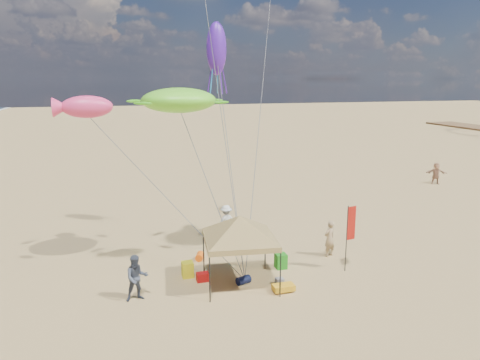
{
  "coord_description": "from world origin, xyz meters",
  "views": [
    {
      "loc": [
        -5.9,
        -17.38,
        8.69
      ],
      "look_at": [
        0.0,
        3.0,
        4.0
      ],
      "focal_mm": 34.29,
      "sensor_mm": 36.0,
      "label": 1
    }
  ],
  "objects_px": {
    "person_near_a": "(329,239)",
    "person_near_b": "(137,278)",
    "chair_yellow": "(188,269)",
    "feather_flag": "(350,227)",
    "beach_cart": "(284,287)",
    "canopy_tent": "(240,218)",
    "person_far_c": "(436,173)",
    "cooler_red": "(203,277)",
    "cooler_blue": "(268,247)",
    "person_near_c": "(226,221)",
    "chair_green": "(281,261)"
  },
  "relations": [
    {
      "from": "feather_flag",
      "to": "chair_green",
      "type": "xyz_separation_m",
      "value": [
        -2.89,
        1.12,
        -1.74
      ]
    },
    {
      "from": "person_near_a",
      "to": "canopy_tent",
      "type": "bearing_deg",
      "value": -1.17
    },
    {
      "from": "cooler_red",
      "to": "chair_green",
      "type": "relative_size",
      "value": 0.77
    },
    {
      "from": "person_near_a",
      "to": "person_near_b",
      "type": "xyz_separation_m",
      "value": [
        -9.54,
        -2.1,
        0.03
      ]
    },
    {
      "from": "chair_yellow",
      "to": "person_far_c",
      "type": "height_order",
      "value": "person_far_c"
    },
    {
      "from": "cooler_blue",
      "to": "person_near_a",
      "type": "height_order",
      "value": "person_near_a"
    },
    {
      "from": "canopy_tent",
      "to": "person_near_b",
      "type": "relative_size",
      "value": 3.03
    },
    {
      "from": "person_far_c",
      "to": "person_near_a",
      "type": "bearing_deg",
      "value": -116.88
    },
    {
      "from": "cooler_blue",
      "to": "person_near_a",
      "type": "distance_m",
      "value": 3.17
    },
    {
      "from": "person_near_a",
      "to": "cooler_blue",
      "type": "bearing_deg",
      "value": -50.53
    },
    {
      "from": "feather_flag",
      "to": "person_far_c",
      "type": "xyz_separation_m",
      "value": [
        16.09,
        14.05,
        -1.18
      ]
    },
    {
      "from": "person_near_a",
      "to": "person_far_c",
      "type": "relative_size",
      "value": 1.01
    },
    {
      "from": "beach_cart",
      "to": "person_far_c",
      "type": "distance_m",
      "value": 24.98
    },
    {
      "from": "cooler_blue",
      "to": "person_far_c",
      "type": "height_order",
      "value": "person_far_c"
    },
    {
      "from": "beach_cart",
      "to": "person_near_a",
      "type": "relative_size",
      "value": 0.49
    },
    {
      "from": "person_near_a",
      "to": "person_near_c",
      "type": "bearing_deg",
      "value": -65.31
    },
    {
      "from": "feather_flag",
      "to": "person_near_a",
      "type": "relative_size",
      "value": 1.7
    },
    {
      "from": "person_near_a",
      "to": "person_near_b",
      "type": "distance_m",
      "value": 9.77
    },
    {
      "from": "person_near_a",
      "to": "feather_flag",
      "type": "bearing_deg",
      "value": 70.18
    },
    {
      "from": "feather_flag",
      "to": "person_near_b",
      "type": "xyz_separation_m",
      "value": [
        -9.57,
        -0.24,
        -1.14
      ]
    },
    {
      "from": "chair_yellow",
      "to": "person_near_c",
      "type": "xyz_separation_m",
      "value": [
        2.99,
        4.66,
        0.57
      ]
    },
    {
      "from": "canopy_tent",
      "to": "chair_yellow",
      "type": "distance_m",
      "value": 3.59
    },
    {
      "from": "cooler_red",
      "to": "person_near_b",
      "type": "bearing_deg",
      "value": -160.99
    },
    {
      "from": "cooler_red",
      "to": "feather_flag",
      "type": "bearing_deg",
      "value": -6.33
    },
    {
      "from": "feather_flag",
      "to": "person_near_a",
      "type": "distance_m",
      "value": 2.19
    },
    {
      "from": "beach_cart",
      "to": "person_near_c",
      "type": "xyz_separation_m",
      "value": [
        -0.6,
        7.25,
        0.72
      ]
    },
    {
      "from": "feather_flag",
      "to": "beach_cart",
      "type": "relative_size",
      "value": 3.49
    },
    {
      "from": "cooler_red",
      "to": "beach_cart",
      "type": "xyz_separation_m",
      "value": [
        3.03,
        -1.96,
        0.01
      ]
    },
    {
      "from": "canopy_tent",
      "to": "person_near_a",
      "type": "height_order",
      "value": "canopy_tent"
    },
    {
      "from": "feather_flag",
      "to": "person_near_a",
      "type": "bearing_deg",
      "value": 90.92
    },
    {
      "from": "cooler_red",
      "to": "person_near_a",
      "type": "bearing_deg",
      "value": 9.45
    },
    {
      "from": "chair_yellow",
      "to": "person_near_a",
      "type": "distance_m",
      "value": 7.27
    },
    {
      "from": "canopy_tent",
      "to": "chair_yellow",
      "type": "height_order",
      "value": "canopy_tent"
    },
    {
      "from": "chair_green",
      "to": "beach_cart",
      "type": "xyz_separation_m",
      "value": [
        -0.78,
        -2.34,
        -0.15
      ]
    },
    {
      "from": "canopy_tent",
      "to": "feather_flag",
      "type": "bearing_deg",
      "value": -0.1
    },
    {
      "from": "chair_green",
      "to": "person_near_a",
      "type": "xyz_separation_m",
      "value": [
        2.86,
        0.73,
        0.57
      ]
    },
    {
      "from": "chair_green",
      "to": "person_near_b",
      "type": "distance_m",
      "value": 6.84
    },
    {
      "from": "cooler_red",
      "to": "chair_yellow",
      "type": "height_order",
      "value": "chair_yellow"
    },
    {
      "from": "canopy_tent",
      "to": "chair_yellow",
      "type": "xyz_separation_m",
      "value": [
        -2.04,
        1.36,
        -2.62
      ]
    },
    {
      "from": "person_near_a",
      "to": "person_near_b",
      "type": "relative_size",
      "value": 0.97
    },
    {
      "from": "person_near_b",
      "to": "person_far_c",
      "type": "relative_size",
      "value": 1.04
    },
    {
      "from": "chair_yellow",
      "to": "chair_green",
      "type": "bearing_deg",
      "value": -3.27
    },
    {
      "from": "canopy_tent",
      "to": "person_far_c",
      "type": "xyz_separation_m",
      "value": [
        21.31,
        14.04,
        -2.06
      ]
    },
    {
      "from": "cooler_blue",
      "to": "person_far_c",
      "type": "relative_size",
      "value": 0.3
    },
    {
      "from": "person_near_c",
      "to": "beach_cart",
      "type": "bearing_deg",
      "value": 80.14
    },
    {
      "from": "person_near_c",
      "to": "cooler_red",
      "type": "bearing_deg",
      "value": 50.72
    },
    {
      "from": "canopy_tent",
      "to": "person_near_a",
      "type": "distance_m",
      "value": 5.88
    },
    {
      "from": "chair_yellow",
      "to": "person_far_c",
      "type": "relative_size",
      "value": 0.38
    },
    {
      "from": "feather_flag",
      "to": "chair_yellow",
      "type": "xyz_separation_m",
      "value": [
        -7.26,
        1.37,
        -1.74
      ]
    },
    {
      "from": "cooler_red",
      "to": "chair_green",
      "type": "height_order",
      "value": "chair_green"
    }
  ]
}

